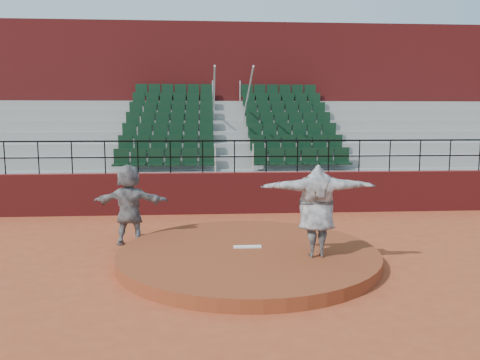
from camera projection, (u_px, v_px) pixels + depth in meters
name	position (u px, v px, depth m)	size (l,w,h in m)	color
ground	(248.00, 261.00, 9.96)	(90.00, 90.00, 0.00)	#A74525
pitchers_mound	(248.00, 255.00, 9.94)	(5.50, 5.50, 0.25)	brown
pitching_rubber	(247.00, 247.00, 10.07)	(0.60, 0.15, 0.03)	white
boundary_wall	(235.00, 193.00, 14.82)	(24.00, 0.30, 1.30)	maroon
wall_railing	(235.00, 149.00, 14.63)	(24.04, 0.05, 1.03)	black
seating_deck	(229.00, 158.00, 18.31)	(24.00, 5.97, 4.63)	gray
press_box_facade	(225.00, 106.00, 21.94)	(24.00, 3.00, 7.10)	maroon
pitcher	(317.00, 211.00, 9.34)	(2.29, 0.62, 1.86)	black
fielder	(129.00, 204.00, 11.15)	(1.80, 0.57, 1.94)	black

